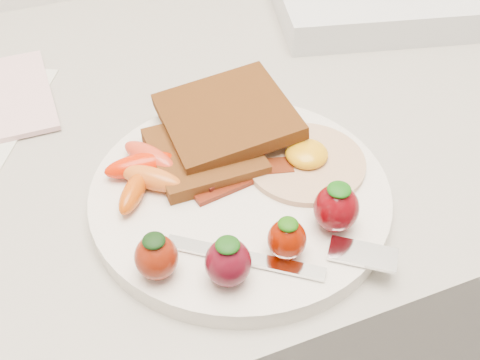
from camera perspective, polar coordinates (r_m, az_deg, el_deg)
name	(u,v)px	position (r m, az deg, el deg)	size (l,w,h in m)	color
counter	(219,331)	(1.00, -1.97, -14.13)	(2.00, 0.60, 0.90)	gray
plate	(240,195)	(0.54, 0.00, -1.44)	(0.27, 0.27, 0.02)	silver
toast_lower	(204,153)	(0.56, -3.41, 2.59)	(0.10, 0.10, 0.01)	#461405
toast_upper	(227,116)	(0.58, -1.28, 6.10)	(0.12, 0.12, 0.01)	black
fried_egg	(306,160)	(0.56, 6.26, 1.90)	(0.12, 0.12, 0.02)	beige
bacon_strips	(240,171)	(0.55, -0.04, 0.84)	(0.10, 0.06, 0.01)	#450506
baby_carrots	(144,171)	(0.55, -9.06, 0.83)	(0.07, 0.10, 0.02)	red
strawberries	(259,238)	(0.47, 1.78, -5.55)	(0.19, 0.06, 0.05)	maroon
fork	(298,256)	(0.48, 5.56, -7.18)	(0.17, 0.10, 0.00)	white
notepad	(1,97)	(0.72, -21.75, 7.30)	(0.11, 0.16, 0.01)	beige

